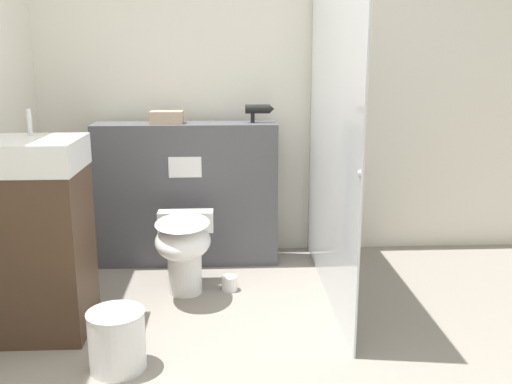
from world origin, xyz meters
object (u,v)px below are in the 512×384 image
waste_bin (117,340)px  toilet (184,245)px  hair_drier (259,110)px  sink_vanity (32,238)px

waste_bin → toilet: bearing=73.1°
toilet → hair_drier: (0.49, 0.60, 0.76)m
toilet → sink_vanity: bearing=-150.0°
toilet → waste_bin: size_ratio=1.91×
sink_vanity → waste_bin: size_ratio=4.08×
waste_bin → hair_drier: bearing=62.8°
toilet → sink_vanity: 0.89m
hair_drier → sink_vanity: bearing=-140.1°
toilet → waste_bin: (-0.26, -0.85, -0.18)m
sink_vanity → hair_drier: bearing=39.9°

